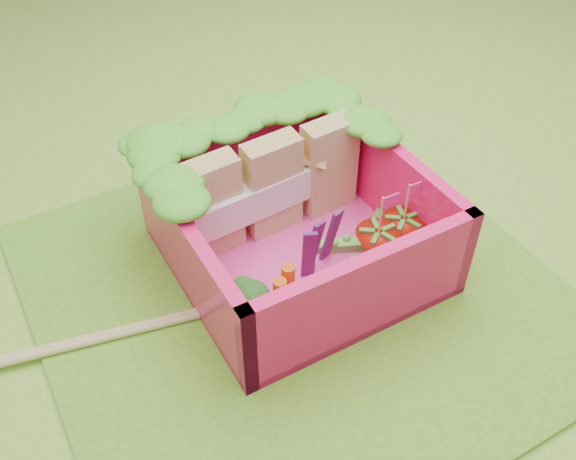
# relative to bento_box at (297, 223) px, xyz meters

# --- Properties ---
(ground) EXTENTS (14.00, 14.00, 0.00)m
(ground) POSITION_rel_bento_box_xyz_m (-0.12, -0.19, -0.31)
(ground) COLOR #7EB031
(ground) RESTS_ON ground
(placemat) EXTENTS (2.60, 2.60, 0.03)m
(placemat) POSITION_rel_bento_box_xyz_m (-0.12, -0.19, -0.29)
(placemat) COLOR #62A024
(placemat) RESTS_ON ground
(bento_floor) EXTENTS (1.30, 1.30, 0.05)m
(bento_floor) POSITION_rel_bento_box_xyz_m (0.00, 0.00, -0.25)
(bento_floor) COLOR #FB40A1
(bento_floor) RESTS_ON placemat
(bento_box) EXTENTS (1.30, 1.30, 0.55)m
(bento_box) POSITION_rel_bento_box_xyz_m (0.00, 0.00, 0.00)
(bento_box) COLOR #F9155D
(bento_box) RESTS_ON placemat
(lettuce_ruffle) EXTENTS (1.43, 0.83, 0.11)m
(lettuce_ruffle) POSITION_rel_bento_box_xyz_m (-0.00, 0.49, 0.33)
(lettuce_ruffle) COLOR #229B1C
(lettuce_ruffle) RESTS_ON bento_box
(sandwich_stack) EXTENTS (1.08, 0.25, 0.58)m
(sandwich_stack) POSITION_rel_bento_box_xyz_m (0.01, 0.28, 0.06)
(sandwich_stack) COLOR tan
(sandwich_stack) RESTS_ON bento_floor
(broccoli) EXTENTS (0.33, 0.33, 0.25)m
(broccoli) POSITION_rel_bento_box_xyz_m (-0.43, -0.31, -0.05)
(broccoli) COLOR #619D4C
(broccoli) RESTS_ON bento_floor
(carrot_sticks) EXTENTS (0.14, 0.11, 0.27)m
(carrot_sticks) POSITION_rel_bento_box_xyz_m (-0.26, -0.32, -0.09)
(carrot_sticks) COLOR #E04D12
(carrot_sticks) RESTS_ON bento_floor
(purple_wedges) EXTENTS (0.25, 0.11, 0.38)m
(purple_wedges) POSITION_rel_bento_box_xyz_m (0.03, -0.17, -0.04)
(purple_wedges) COLOR #4D1855
(purple_wedges) RESTS_ON bento_floor
(strawberry_left) EXTENTS (0.24, 0.24, 0.48)m
(strawberry_left) POSITION_rel_bento_box_xyz_m (0.32, -0.29, -0.10)
(strawberry_left) COLOR red
(strawberry_left) RESTS_ON bento_floor
(strawberry_right) EXTENTS (0.23, 0.23, 0.47)m
(strawberry_right) POSITION_rel_bento_box_xyz_m (0.50, -0.27, -0.10)
(strawberry_right) COLOR red
(strawberry_right) RESTS_ON bento_floor
(snap_peas) EXTENTS (0.59, 0.58, 0.05)m
(snap_peas) POSITION_rel_bento_box_xyz_m (0.35, -0.20, -0.20)
(snap_peas) COLOR green
(snap_peas) RESTS_ON bento_floor
(chopsticks) EXTENTS (2.42, 0.53, 0.04)m
(chopsticks) POSITION_rel_bento_box_xyz_m (-0.99, -0.03, -0.26)
(chopsticks) COLOR tan
(chopsticks) RESTS_ON placemat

